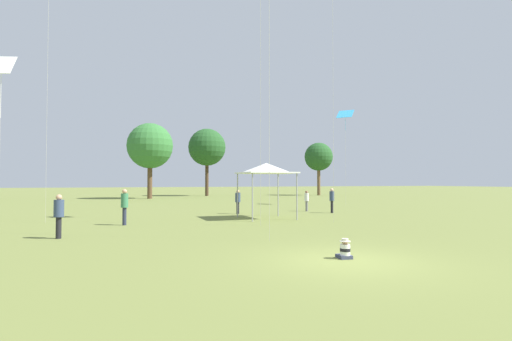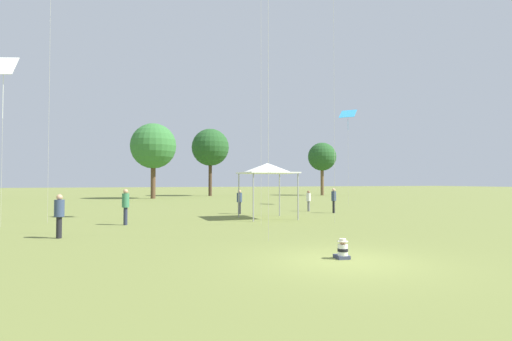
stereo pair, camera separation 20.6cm
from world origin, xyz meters
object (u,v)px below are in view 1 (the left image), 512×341
object	(u,v)px
person_standing_0	(125,203)
person_standing_5	(307,199)
person_standing_2	(238,200)
person_standing_1	(332,198)
kite_4	(345,115)
kite_3	(1,69)
person_standing_4	(59,212)
seated_toddler	(345,250)
distant_tree_1	(207,147)
canopy_tent	(266,169)
distant_tree_2	(319,157)
distant_tree_0	(150,146)

from	to	relation	value
person_standing_0	person_standing_5	bearing A→B (deg)	-38.92
person_standing_2	person_standing_1	bearing A→B (deg)	-30.18
kite_4	kite_3	bearing A→B (deg)	-66.95
person_standing_0	person_standing_5	size ratio (longest dim) A/B	1.19
person_standing_1	kite_3	xyz separation A→B (m)	(-19.59, -2.06, 6.60)
person_standing_0	person_standing_2	size ratio (longest dim) A/B	1.12
person_standing_1	person_standing_4	world-z (taller)	person_standing_1
seated_toddler	kite_3	distance (m)	18.21
kite_3	distant_tree_1	world-z (taller)	distant_tree_1
person_standing_4	person_standing_5	size ratio (longest dim) A/B	1.11
canopy_tent	seated_toddler	bearing A→B (deg)	-101.92
distant_tree_2	person_standing_4	bearing A→B (deg)	-130.94
person_standing_0	kite_3	world-z (taller)	kite_3
person_standing_0	distant_tree_1	size ratio (longest dim) A/B	0.18
person_standing_0	kite_4	distance (m)	24.01
canopy_tent	distant_tree_0	distance (m)	31.21
kite_3	distant_tree_0	size ratio (longest dim) A/B	0.86
canopy_tent	person_standing_2	bearing A→B (deg)	97.69
person_standing_1	kite_3	bearing A→B (deg)	25.65
person_standing_5	distant_tree_2	bearing A→B (deg)	-141.04
person_standing_4	distant_tree_1	bearing A→B (deg)	98.29
distant_tree_1	kite_3	bearing A→B (deg)	-117.31
distant_tree_1	seated_toddler	bearing A→B (deg)	-99.37
person_standing_0	person_standing_5	distance (m)	14.01
person_standing_0	distant_tree_1	xyz separation A→B (m)	(13.70, 38.47, 6.33)
distant_tree_2	person_standing_2	bearing A→B (deg)	-127.97
person_standing_4	kite_4	distance (m)	28.16
kite_3	canopy_tent	bearing A→B (deg)	62.55
person_standing_5	distant_tree_1	distance (m)	34.01
person_standing_1	kite_4	world-z (taller)	kite_4
person_standing_5	distant_tree_1	xyz separation A→B (m)	(0.65, 33.38, 6.50)
kite_3	distant_tree_1	distance (m)	42.20
distant_tree_1	canopy_tent	bearing A→B (deg)	-98.54
person_standing_1	person_standing_2	bearing A→B (deg)	6.13
person_standing_0	canopy_tent	world-z (taller)	canopy_tent
distant_tree_0	distant_tree_1	xyz separation A→B (m)	(9.20, 6.94, 0.66)
person_standing_5	distant_tree_2	xyz separation A→B (m)	(17.99, 29.62, 5.20)
seated_toddler	person_standing_4	size ratio (longest dim) A/B	0.34
person_standing_5	kite_3	bearing A→B (deg)	-7.36
distant_tree_2	person_standing_1	bearing A→B (deg)	-118.36
seated_toddler	person_standing_2	world-z (taller)	person_standing_2
person_standing_1	person_standing_5	world-z (taller)	person_standing_1
seated_toddler	kite_3	world-z (taller)	kite_3
person_standing_2	distant_tree_2	xyz separation A→B (m)	(23.52, 30.14, 5.15)
person_standing_0	person_standing_2	xyz separation A→B (m)	(7.52, 4.58, -0.13)
person_standing_2	kite_3	size ratio (longest dim) A/B	0.20
canopy_tent	kite_4	size ratio (longest dim) A/B	0.37
person_standing_2	person_standing_5	bearing A→B (deg)	-11.33
kite_3	distant_tree_0	world-z (taller)	distant_tree_0
person_standing_1	kite_4	xyz separation A→B (m)	(6.24, 7.70, 7.41)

